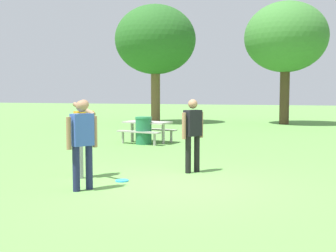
{
  "coord_description": "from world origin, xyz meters",
  "views": [
    {
      "loc": [
        2.59,
        -7.41,
        1.75
      ],
      "look_at": [
        -0.64,
        1.66,
        1.0
      ],
      "focal_mm": 43.79,
      "sensor_mm": 36.0,
      "label": 1
    }
  ],
  "objects_px": {
    "tree_broad_center": "(286,38)",
    "person_catcher": "(82,139)",
    "trash_can_beside_table": "(144,130)",
    "person_thrower": "(193,131)",
    "person_bystander": "(85,132)",
    "tree_tall_left": "(155,40)",
    "picnic_table_near": "(147,127)",
    "frisbee": "(122,181)"
  },
  "relations": [
    {
      "from": "tree_broad_center",
      "to": "person_catcher",
      "type": "bearing_deg",
      "value": -97.26
    },
    {
      "from": "trash_can_beside_table",
      "to": "tree_broad_center",
      "type": "distance_m",
      "value": 13.04
    },
    {
      "from": "person_thrower",
      "to": "person_bystander",
      "type": "relative_size",
      "value": 1.0
    },
    {
      "from": "tree_tall_left",
      "to": "picnic_table_near",
      "type": "bearing_deg",
      "value": -70.35
    },
    {
      "from": "trash_can_beside_table",
      "to": "tree_broad_center",
      "type": "xyz_separation_m",
      "value": [
        4.0,
        11.57,
        4.5
      ]
    },
    {
      "from": "frisbee",
      "to": "tree_broad_center",
      "type": "height_order",
      "value": "tree_broad_center"
    },
    {
      "from": "person_catcher",
      "to": "person_bystander",
      "type": "bearing_deg",
      "value": 118.83
    },
    {
      "from": "person_bystander",
      "to": "picnic_table_near",
      "type": "distance_m",
      "value": 6.25
    },
    {
      "from": "picnic_table_near",
      "to": "trash_can_beside_table",
      "type": "bearing_deg",
      "value": -86.63
    },
    {
      "from": "tree_tall_left",
      "to": "person_catcher",
      "type": "bearing_deg",
      "value": -73.01
    },
    {
      "from": "frisbee",
      "to": "tree_broad_center",
      "type": "relative_size",
      "value": 0.04
    },
    {
      "from": "picnic_table_near",
      "to": "tree_tall_left",
      "type": "relative_size",
      "value": 0.27
    },
    {
      "from": "person_bystander",
      "to": "picnic_table_near",
      "type": "height_order",
      "value": "person_bystander"
    },
    {
      "from": "frisbee",
      "to": "tree_tall_left",
      "type": "relative_size",
      "value": 0.04
    },
    {
      "from": "trash_can_beside_table",
      "to": "tree_tall_left",
      "type": "bearing_deg",
      "value": 109.05
    },
    {
      "from": "picnic_table_near",
      "to": "tree_tall_left",
      "type": "height_order",
      "value": "tree_tall_left"
    },
    {
      "from": "person_bystander",
      "to": "tree_tall_left",
      "type": "bearing_deg",
      "value": 106.16
    },
    {
      "from": "picnic_table_near",
      "to": "person_catcher",
      "type": "bearing_deg",
      "value": -76.76
    },
    {
      "from": "trash_can_beside_table",
      "to": "person_catcher",
      "type": "bearing_deg",
      "value": -76.19
    },
    {
      "from": "person_thrower",
      "to": "tree_broad_center",
      "type": "height_order",
      "value": "tree_broad_center"
    },
    {
      "from": "person_bystander",
      "to": "tree_tall_left",
      "type": "height_order",
      "value": "tree_tall_left"
    },
    {
      "from": "person_thrower",
      "to": "trash_can_beside_table",
      "type": "height_order",
      "value": "person_thrower"
    },
    {
      "from": "picnic_table_near",
      "to": "tree_broad_center",
      "type": "relative_size",
      "value": 0.27
    },
    {
      "from": "person_thrower",
      "to": "trash_can_beside_table",
      "type": "xyz_separation_m",
      "value": [
        -3.07,
        4.44,
        -0.46
      ]
    },
    {
      "from": "person_bystander",
      "to": "tree_broad_center",
      "type": "distance_m",
      "value": 17.99
    },
    {
      "from": "person_bystander",
      "to": "frisbee",
      "type": "height_order",
      "value": "person_bystander"
    },
    {
      "from": "frisbee",
      "to": "tree_broad_center",
      "type": "xyz_separation_m",
      "value": [
        2.0,
        17.39,
        4.97
      ]
    },
    {
      "from": "person_thrower",
      "to": "person_catcher",
      "type": "bearing_deg",
      "value": -121.35
    },
    {
      "from": "trash_can_beside_table",
      "to": "tree_tall_left",
      "type": "relative_size",
      "value": 0.14
    },
    {
      "from": "person_thrower",
      "to": "tree_tall_left",
      "type": "distance_m",
      "value": 16.54
    },
    {
      "from": "person_catcher",
      "to": "trash_can_beside_table",
      "type": "bearing_deg",
      "value": 103.81
    },
    {
      "from": "frisbee",
      "to": "picnic_table_near",
      "type": "xyz_separation_m",
      "value": [
        -2.02,
        6.23,
        0.55
      ]
    },
    {
      "from": "person_catcher",
      "to": "picnic_table_near",
      "type": "height_order",
      "value": "person_catcher"
    },
    {
      "from": "person_thrower",
      "to": "picnic_table_near",
      "type": "relative_size",
      "value": 0.85
    },
    {
      "from": "person_bystander",
      "to": "trash_can_beside_table",
      "type": "distance_m",
      "value": 5.85
    },
    {
      "from": "person_thrower",
      "to": "picnic_table_near",
      "type": "height_order",
      "value": "person_thrower"
    },
    {
      "from": "person_catcher",
      "to": "person_thrower",
      "type": "bearing_deg",
      "value": 58.65
    },
    {
      "from": "person_thrower",
      "to": "tree_tall_left",
      "type": "relative_size",
      "value": 0.23
    },
    {
      "from": "tree_tall_left",
      "to": "frisbee",
      "type": "bearing_deg",
      "value": -71.01
    },
    {
      "from": "frisbee",
      "to": "person_bystander",
      "type": "bearing_deg",
      "value": 173.84
    },
    {
      "from": "trash_can_beside_table",
      "to": "picnic_table_near",
      "type": "bearing_deg",
      "value": 93.37
    },
    {
      "from": "person_thrower",
      "to": "tree_broad_center",
      "type": "xyz_separation_m",
      "value": [
        0.93,
        16.01,
        4.04
      ]
    }
  ]
}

